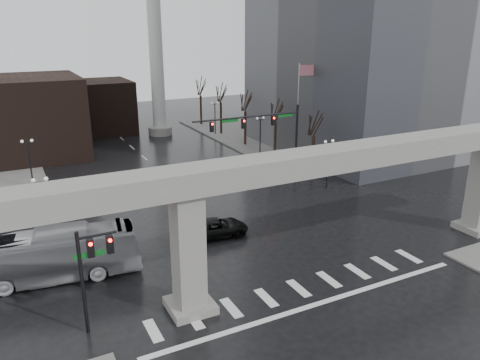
% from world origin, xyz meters
% --- Properties ---
extents(ground, '(160.00, 160.00, 0.00)m').
position_xyz_m(ground, '(0.00, 0.00, 0.00)').
color(ground, black).
rests_on(ground, ground).
extents(sidewalk_ne, '(28.00, 36.00, 0.15)m').
position_xyz_m(sidewalk_ne, '(26.00, 36.00, 0.07)').
color(sidewalk_ne, slate).
rests_on(sidewalk_ne, ground).
extents(elevated_guideway, '(48.00, 2.60, 8.70)m').
position_xyz_m(elevated_guideway, '(1.26, 0.00, 6.88)').
color(elevated_guideway, gray).
rests_on(elevated_guideway, ground).
extents(building_far_left, '(16.00, 14.00, 10.00)m').
position_xyz_m(building_far_left, '(-14.00, 42.00, 5.00)').
color(building_far_left, black).
rests_on(building_far_left, ground).
extents(building_far_mid, '(10.00, 10.00, 8.00)m').
position_xyz_m(building_far_mid, '(-2.00, 52.00, 4.00)').
color(building_far_mid, black).
rests_on(building_far_mid, ground).
extents(smokestack, '(3.60, 3.60, 30.00)m').
position_xyz_m(smokestack, '(6.00, 46.00, 13.35)').
color(smokestack, beige).
rests_on(smokestack, ground).
extents(signal_mast_arm, '(12.12, 0.43, 8.00)m').
position_xyz_m(signal_mast_arm, '(8.99, 18.80, 5.83)').
color(signal_mast_arm, black).
rests_on(signal_mast_arm, ground).
extents(signal_left_pole, '(2.30, 0.30, 6.00)m').
position_xyz_m(signal_left_pole, '(-12.25, 0.50, 4.07)').
color(signal_left_pole, black).
rests_on(signal_left_pole, ground).
extents(flagpole_assembly, '(2.06, 0.12, 12.00)m').
position_xyz_m(flagpole_assembly, '(15.29, 22.00, 7.53)').
color(flagpole_assembly, silver).
rests_on(flagpole_assembly, ground).
extents(lamp_right_0, '(1.22, 0.32, 5.11)m').
position_xyz_m(lamp_right_0, '(13.50, 14.00, 3.47)').
color(lamp_right_0, black).
rests_on(lamp_right_0, ground).
extents(lamp_right_1, '(1.22, 0.32, 5.11)m').
position_xyz_m(lamp_right_1, '(13.50, 28.00, 3.47)').
color(lamp_right_1, black).
rests_on(lamp_right_1, ground).
extents(lamp_right_2, '(1.22, 0.32, 5.11)m').
position_xyz_m(lamp_right_2, '(13.50, 42.00, 3.47)').
color(lamp_right_2, black).
rests_on(lamp_right_2, ground).
extents(lamp_left_0, '(1.22, 0.32, 5.11)m').
position_xyz_m(lamp_left_0, '(-13.50, 14.00, 3.47)').
color(lamp_left_0, black).
rests_on(lamp_left_0, ground).
extents(lamp_left_1, '(1.22, 0.32, 5.11)m').
position_xyz_m(lamp_left_1, '(-13.50, 28.00, 3.47)').
color(lamp_left_1, black).
rests_on(lamp_left_1, ground).
extents(lamp_left_2, '(1.22, 0.32, 5.11)m').
position_xyz_m(lamp_left_2, '(-13.50, 42.00, 3.47)').
color(lamp_left_2, black).
rests_on(lamp_left_2, ground).
extents(tree_right_0, '(1.09, 1.58, 7.50)m').
position_xyz_m(tree_right_0, '(14.53, 18.02, 2.79)').
color(tree_right_0, black).
rests_on(tree_right_0, ground).
extents(tree_right_1, '(1.09, 1.61, 7.67)m').
position_xyz_m(tree_right_1, '(14.53, 26.02, 2.85)').
color(tree_right_1, black).
rests_on(tree_right_1, ground).
extents(tree_right_2, '(1.10, 1.63, 7.85)m').
position_xyz_m(tree_right_2, '(14.53, 34.02, 2.91)').
color(tree_right_2, black).
rests_on(tree_right_2, ground).
extents(tree_right_3, '(1.11, 1.66, 8.02)m').
position_xyz_m(tree_right_3, '(14.53, 42.02, 2.98)').
color(tree_right_3, black).
rests_on(tree_right_3, ground).
extents(tree_right_4, '(1.12, 1.69, 8.19)m').
position_xyz_m(tree_right_4, '(14.53, 50.02, 3.04)').
color(tree_right_4, black).
rests_on(tree_right_4, ground).
extents(pickup_truck, '(5.46, 2.89, 1.46)m').
position_xyz_m(pickup_truck, '(-1.52, 8.54, 0.73)').
color(pickup_truck, black).
rests_on(pickup_truck, ground).
extents(city_bus, '(12.50, 4.65, 3.40)m').
position_xyz_m(city_bus, '(-14.20, 7.51, 1.70)').
color(city_bus, '#A3A3A8').
rests_on(city_bus, ground).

